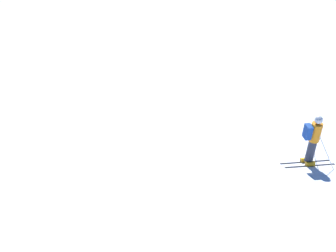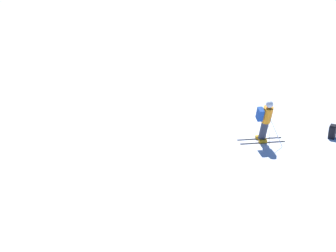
# 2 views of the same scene
# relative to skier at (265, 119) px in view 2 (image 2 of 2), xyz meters

# --- Properties ---
(ground_plane) EXTENTS (300.00, 300.00, 0.00)m
(ground_plane) POSITION_rel_skier_xyz_m (1.69, -0.03, -0.94)
(ground_plane) COLOR white
(skier) EXTENTS (1.32, 1.64, 1.73)m
(skier) POSITION_rel_skier_xyz_m (0.00, 0.00, 0.00)
(skier) COLOR black
(skier) RESTS_ON ground
(spare_backpack) EXTENTS (0.37, 0.36, 0.50)m
(spare_backpack) POSITION_rel_skier_xyz_m (0.20, -2.65, -0.69)
(spare_backpack) COLOR black
(spare_backpack) RESTS_ON ground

